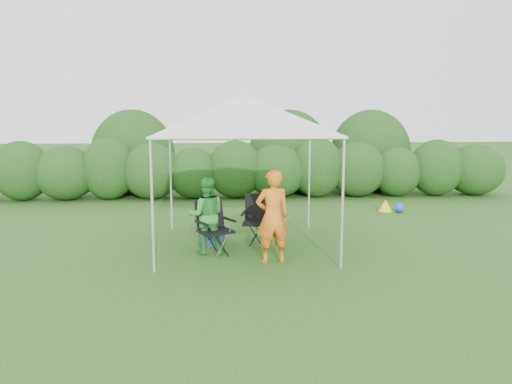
{
  "coord_description": "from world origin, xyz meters",
  "views": [
    {
      "loc": [
        -0.44,
        -8.7,
        2.48
      ],
      "look_at": [
        0.22,
        0.4,
        1.05
      ],
      "focal_mm": 35.0,
      "sensor_mm": 36.0,
      "label": 1
    }
  ],
  "objects": [
    {
      "name": "chair_left",
      "position": [
        -0.58,
        0.02,
        0.55
      ],
      "size": [
        0.75,
        0.73,
        0.97
      ],
      "rotation": [
        0.0,
        0.0,
        0.5
      ],
      "color": "black",
      "rests_on": "ground"
    },
    {
      "name": "hedge",
      "position": [
        0.12,
        6.0,
        0.82
      ],
      "size": [
        16.39,
        1.53,
        1.8
      ],
      "color": "#215019",
      "rests_on": "ground"
    },
    {
      "name": "cooler",
      "position": [
        -0.62,
        0.66,
        0.19
      ],
      "size": [
        0.52,
        0.44,
        0.38
      ],
      "rotation": [
        0.0,
        0.0,
        -0.3
      ],
      "color": "#205A96",
      "rests_on": "ground"
    },
    {
      "name": "lawn_toy",
      "position": [
        3.88,
        3.6,
        0.14
      ],
      "size": [
        0.6,
        0.5,
        0.3
      ],
      "color": "yellow",
      "rests_on": "ground"
    },
    {
      "name": "woman",
      "position": [
        -0.7,
        0.05,
        0.7
      ],
      "size": [
        0.7,
        0.55,
        1.4
      ],
      "primitive_type": "imported",
      "rotation": [
        0.0,
        0.0,
        3.18
      ],
      "color": "green",
      "rests_on": "ground"
    },
    {
      "name": "bottle",
      "position": [
        -0.56,
        0.62,
        0.5
      ],
      "size": [
        0.07,
        0.07,
        0.25
      ],
      "primitive_type": "cylinder",
      "color": "#592D0C",
      "rests_on": "cooler"
    },
    {
      "name": "man",
      "position": [
        0.42,
        -0.59,
        0.79
      ],
      "size": [
        0.63,
        0.47,
        1.58
      ],
      "primitive_type": "imported",
      "rotation": [
        0.0,
        0.0,
        3.31
      ],
      "color": "orange",
      "rests_on": "ground"
    },
    {
      "name": "ground",
      "position": [
        0.0,
        0.0,
        0.0
      ],
      "size": [
        70.0,
        70.0,
        0.0
      ],
      "primitive_type": "plane",
      "color": "#315D1D"
    },
    {
      "name": "canopy",
      "position": [
        0.0,
        0.5,
        2.46
      ],
      "size": [
        3.1,
        3.1,
        2.83
      ],
      "color": "silver",
      "rests_on": "ground"
    },
    {
      "name": "chair_right",
      "position": [
        0.27,
        0.71,
        0.54
      ],
      "size": [
        0.66,
        0.62,
        0.95
      ],
      "rotation": [
        0.0,
        0.0,
        -0.19
      ],
      "color": "black",
      "rests_on": "ground"
    }
  ]
}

